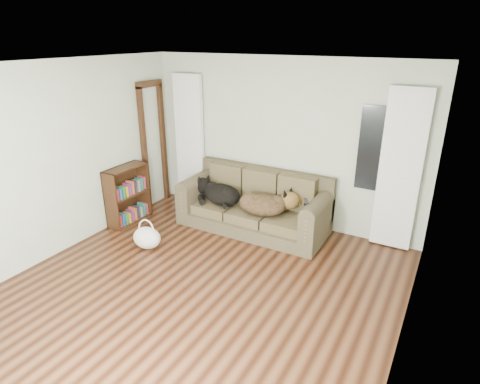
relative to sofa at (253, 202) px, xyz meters
The scene contains 15 objects.
floor 2.04m from the sofa, 84.03° to the right, with size 5.00×5.00×0.00m, color black.
ceiling 2.93m from the sofa, 84.03° to the right, with size 5.00×5.00×0.00m, color white.
wall_back 1.02m from the sofa, 68.53° to the left, with size 4.50×0.04×2.60m, color #BABEB5.
wall_left 2.97m from the sofa, 135.98° to the right, with size 0.04×5.00×2.60m, color #BABEB5.
wall_right 3.26m from the sofa, 38.80° to the right, with size 0.04×5.00×2.60m, color #BABEB5.
curtain_left 1.71m from the sofa, 163.41° to the left, with size 0.55×0.08×2.25m, color white.
curtain_right 2.17m from the sofa, 12.51° to the left, with size 0.55×0.08×2.25m, color white.
window_pane 1.97m from the sofa, 16.64° to the left, with size 0.50×0.03×1.20m, color black.
door_casing 2.08m from the sofa, behind, with size 0.07×0.60×2.10m, color black.
sofa is the anchor object (origin of this frame).
dog_black_lab 0.58m from the sofa, behind, with size 0.71×0.50×0.30m, color black.
dog_shepherd 0.28m from the sofa, 20.09° to the right, with size 0.75×0.53×0.33m, color black.
tv_remote 0.99m from the sofa, 12.00° to the right, with size 0.05×0.19×0.02m, color black.
tote_bag 1.69m from the sofa, 128.61° to the right, with size 0.43×0.33×0.31m, color silver.
bookshelf 2.03m from the sofa, 157.81° to the right, with size 0.28×0.75×0.94m, color black.
Camera 1 is at (2.42, -3.13, 2.90)m, focal length 30.00 mm.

